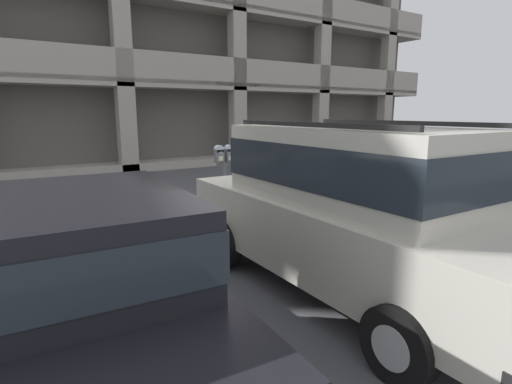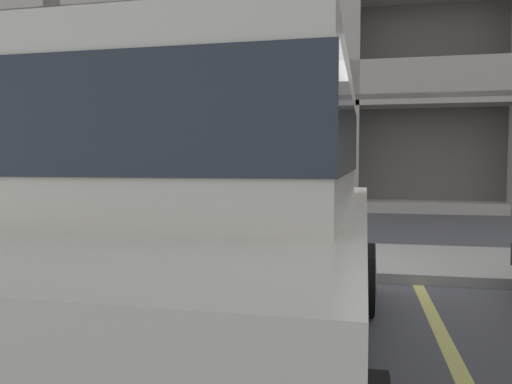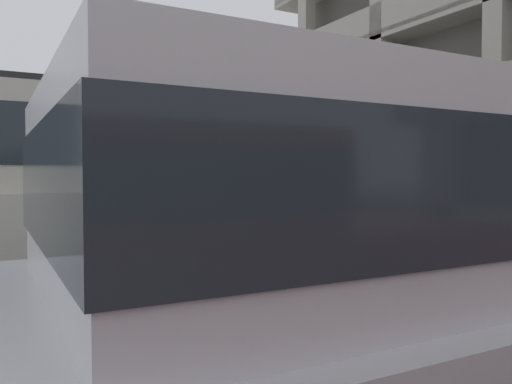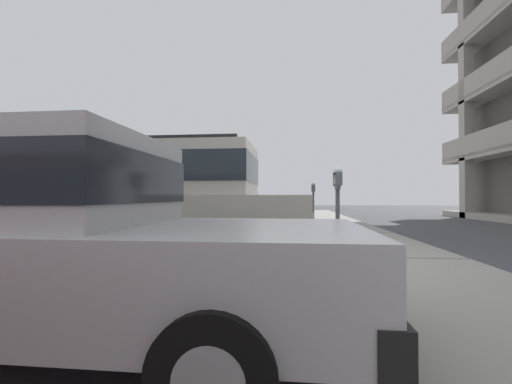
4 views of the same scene
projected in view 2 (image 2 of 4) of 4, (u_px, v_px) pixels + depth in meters
name	position (u px, v px, depth m)	size (l,w,h in m)	color
ground_plane	(280.00, 287.00, 5.80)	(80.00, 80.00, 0.10)	#4C4C51
sidewalk	(294.00, 257.00, 7.07)	(40.00, 2.20, 0.12)	#9E9B93
parking_stall_lines	(440.00, 332.00, 4.11)	(12.65, 4.80, 0.01)	#DBD16B
silver_suv	(224.00, 209.00, 3.29)	(2.07, 4.80, 2.03)	beige
parking_meter_near	(275.00, 178.00, 6.09)	(0.35, 0.12, 1.46)	#595B60
parking_garage	(353.00, 1.00, 18.93)	(32.00, 10.00, 16.25)	#5C5851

